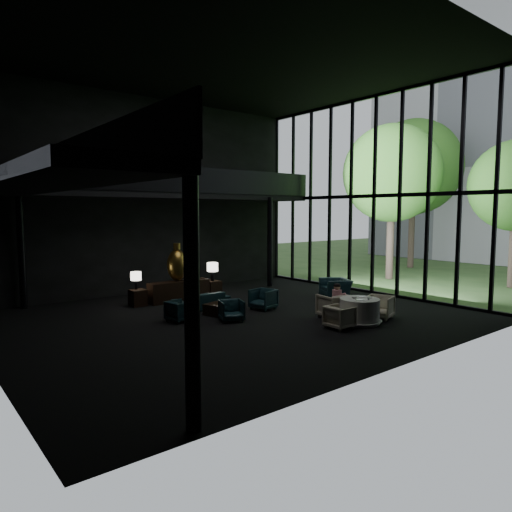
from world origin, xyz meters
TOP-DOWN VIEW (x-y plane):
  - floor at (0.00, 0.00)m, footprint 14.00×12.00m
  - ceiling at (0.00, 0.00)m, footprint 14.00×12.00m
  - wall_back at (0.00, 6.00)m, footprint 14.00×0.04m
  - wall_front at (0.00, -6.00)m, footprint 14.00×0.04m
  - curtain_wall at (6.95, 0.00)m, footprint 0.20×12.00m
  - mezzanine_left at (-6.00, 0.00)m, footprint 2.00×12.00m
  - mezzanine_back at (1.00, 5.00)m, footprint 12.00×2.00m
  - railing_left at (-5.00, 0.00)m, footprint 0.06×12.00m
  - railing_back at (1.00, 4.00)m, footprint 12.00×0.06m
  - column_sw at (-5.00, -5.70)m, footprint 0.24×0.24m
  - column_nw at (-5.00, 5.70)m, footprint 0.24×0.24m
  - column_ne at (4.80, 4.00)m, footprint 0.24×0.24m
  - tree_near at (11.00, 2.00)m, footprint 4.80×4.80m
  - tree_far at (16.00, 4.00)m, footprint 5.60×5.60m
  - console at (-0.12, 3.50)m, footprint 2.39×0.54m
  - bronze_urn at (-0.12, 3.62)m, footprint 0.76×0.76m
  - side_table_left at (-1.72, 3.62)m, footprint 0.53×0.53m
  - table_lamp_left at (-1.72, 3.75)m, footprint 0.38×0.38m
  - side_table_right at (1.48, 3.62)m, footprint 0.54×0.54m
  - table_lamp_right at (1.48, 3.64)m, footprint 0.44×0.44m
  - sofa at (-0.24, 1.74)m, footprint 1.87×0.56m
  - lounge_armchair_west at (-1.68, 0.66)m, footprint 0.68×0.71m
  - lounge_armchair_east at (1.42, 0.38)m, footprint 0.86×0.89m
  - lounge_armchair_south at (-0.43, -0.32)m, footprint 0.82×0.79m
  - window_armchair at (4.98, 0.24)m, footprint 1.25×1.44m
  - coffee_table at (-0.21, 0.62)m, footprint 0.98×0.98m
  - dining_table at (2.44, -2.96)m, footprint 1.35×1.35m
  - dining_chair_north at (2.35, -1.98)m, footprint 1.00×0.95m
  - dining_chair_east at (3.44, -2.94)m, footprint 0.96×0.99m
  - dining_chair_west at (1.49, -3.00)m, footprint 0.63×0.67m
  - child at (2.50, -2.00)m, footprint 0.30×0.30m
  - plate_a at (2.26, -3.11)m, footprint 0.34×0.34m
  - plate_b at (2.72, -2.80)m, footprint 0.31×0.31m
  - saucer at (2.69, -3.11)m, footprint 0.19×0.19m
  - coffee_cup at (2.63, -3.12)m, footprint 0.09×0.09m
  - cereal_bowl at (2.32, -2.84)m, footprint 0.16×0.16m
  - cream_pot at (2.47, -3.26)m, footprint 0.08×0.08m

SIDE VIEW (x-z plane):
  - floor at x=0.00m, z-range -0.01..0.01m
  - coffee_table at x=-0.21m, z-range 0.00..0.36m
  - side_table_left at x=-1.72m, z-range 0.00..0.58m
  - side_table_right at x=1.48m, z-range 0.00..0.60m
  - lounge_armchair_west at x=-1.68m, z-range 0.00..0.64m
  - dining_table at x=2.44m, z-range -0.05..0.70m
  - lounge_armchair_south at x=-0.43m, z-range 0.00..0.66m
  - dining_chair_west at x=1.49m, z-range 0.00..0.69m
  - sofa at x=-0.24m, z-range 0.00..0.73m
  - console at x=-0.12m, z-range 0.00..0.76m
  - lounge_armchair_east at x=1.42m, z-range 0.00..0.78m
  - dining_chair_east at x=3.44m, z-range 0.00..0.82m
  - dining_chair_north at x=2.35m, z-range 0.00..0.92m
  - window_armchair at x=4.98m, z-range 0.00..1.06m
  - saucer at x=2.69m, z-range 0.75..0.76m
  - plate_b at x=2.72m, z-range 0.75..0.77m
  - plate_a at x=2.26m, z-range 0.75..0.77m
  - child at x=2.50m, z-range 0.45..1.09m
  - cream_pot at x=2.47m, z-range 0.75..0.82m
  - coffee_cup at x=2.63m, z-range 0.76..0.82m
  - cereal_bowl at x=2.32m, z-range 0.75..0.83m
  - table_lamp_left at x=-1.72m, z-range 0.72..1.35m
  - table_lamp_right at x=1.48m, z-range 0.76..1.49m
  - bronze_urn at x=-0.12m, z-range 0.66..2.08m
  - column_sw at x=-5.00m, z-range 0.00..4.00m
  - column_nw at x=-5.00m, z-range 0.00..4.00m
  - column_ne at x=4.80m, z-range 0.00..4.00m
  - wall_back at x=0.00m, z-range 0.00..8.00m
  - wall_front at x=0.00m, z-range 0.00..8.00m
  - curtain_wall at x=6.95m, z-range 0.00..8.00m
  - mezzanine_left at x=-6.00m, z-range 3.88..4.12m
  - mezzanine_back at x=1.00m, z-range 3.88..4.12m
  - railing_left at x=-5.00m, z-range 4.10..5.10m
  - railing_back at x=1.00m, z-range 4.10..5.10m
  - tree_near at x=11.00m, z-range 1.41..9.06m
  - tree_far at x=16.00m, z-range 1.59..10.39m
  - ceiling at x=0.00m, z-range 7.99..8.01m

